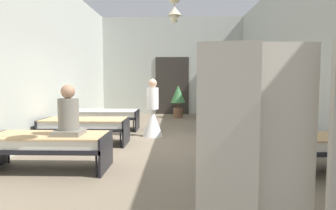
{
  "coord_description": "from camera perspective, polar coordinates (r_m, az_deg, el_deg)",
  "views": [
    {
      "loc": [
        0.17,
        -6.51,
        1.44
      ],
      "look_at": [
        0.0,
        -0.43,
        0.93
      ],
      "focal_mm": 31.52,
      "sensor_mm": 36.0,
      "label": 1
    }
  ],
  "objects": [
    {
      "name": "patient_seated_primary",
      "position": [
        4.92,
        -18.68,
        -2.11
      ],
      "size": [
        0.44,
        0.44,
        0.8
      ],
      "color": "slate",
      "rests_on": "bed_left_row_0"
    },
    {
      "name": "room_shell",
      "position": [
        7.83,
        0.36,
        9.23
      ],
      "size": [
        6.27,
        12.18,
        4.07
      ],
      "color": "#B2B7AD",
      "rests_on": "ground"
    },
    {
      "name": "ground_plane",
      "position": [
        6.68,
        0.1,
        -8.06
      ],
      "size": [
        6.47,
        12.58,
        0.1
      ],
      "primitive_type": "cube",
      "color": "#7A6B56"
    },
    {
      "name": "bed_right_row_0",
      "position": [
        5.02,
        21.7,
        -7.03
      ],
      "size": [
        1.9,
        0.84,
        0.57
      ],
      "color": "black",
      "rests_on": "ground"
    },
    {
      "name": "bed_right_row_1",
      "position": [
        6.81,
        16.2,
        -3.82
      ],
      "size": [
        1.9,
        0.84,
        0.57
      ],
      "color": "black",
      "rests_on": "ground"
    },
    {
      "name": "bed_left_row_0",
      "position": [
        5.15,
        -22.11,
        -6.77
      ],
      "size": [
        1.9,
        0.84,
        0.57
      ],
      "color": "black",
      "rests_on": "ground"
    },
    {
      "name": "bed_right_row_2",
      "position": [
        8.64,
        13.03,
        -1.94
      ],
      "size": [
        1.9,
        0.84,
        0.57
      ],
      "color": "black",
      "rests_on": "ground"
    },
    {
      "name": "bed_left_row_2",
      "position": [
        8.72,
        -12.05,
        -1.87
      ],
      "size": [
        1.9,
        0.84,
        0.57
      ],
      "color": "black",
      "rests_on": "ground"
    },
    {
      "name": "privacy_screen",
      "position": [
        2.22,
        22.16,
        -11.04
      ],
      "size": [
        1.25,
        0.18,
        1.7
      ],
      "rotation": [
        0.0,
        0.0,
        0.08
      ],
      "color": "#BCB29E",
      "rests_on": "ground"
    },
    {
      "name": "bed_left_row_1",
      "position": [
        6.9,
        -15.77,
        -3.7
      ],
      "size": [
        1.9,
        0.84,
        0.57
      ],
      "color": "black",
      "rests_on": "ground"
    },
    {
      "name": "nurse_near_aisle",
      "position": [
        7.56,
        -2.97,
        -2.1
      ],
      "size": [
        0.52,
        0.52,
        1.49
      ],
      "rotation": [
        0.0,
        0.0,
        3.59
      ],
      "color": "white",
      "rests_on": "ground"
    },
    {
      "name": "potted_plant",
      "position": [
        11.27,
        1.96,
        1.46
      ],
      "size": [
        0.57,
        0.57,
        1.24
      ],
      "color": "brown",
      "rests_on": "ground"
    }
  ]
}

